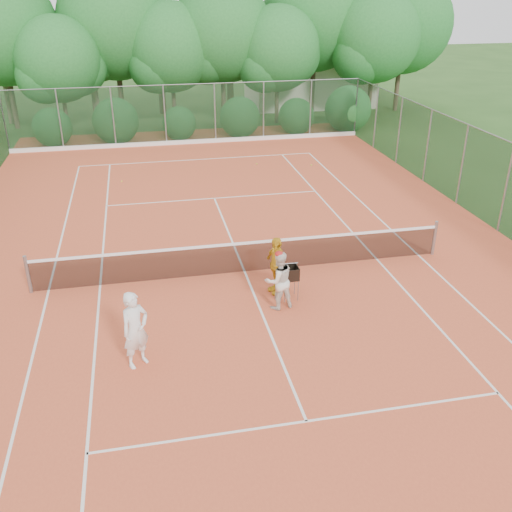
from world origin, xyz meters
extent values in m
plane|color=#294E1C|center=(0.00, 0.00, 0.00)|extent=(120.00, 120.00, 0.00)
cube|color=#D85832|center=(0.00, 0.00, 0.01)|extent=(18.00, 36.00, 0.02)
cube|color=beige|center=(9.00, 24.00, 1.50)|extent=(8.00, 5.00, 3.00)
cylinder|color=gray|center=(-5.94, 0.00, 0.57)|extent=(0.10, 0.10, 1.10)
cylinder|color=gray|center=(5.94, 0.00, 0.57)|extent=(0.10, 0.10, 1.10)
cube|color=black|center=(0.00, 0.00, 0.48)|extent=(11.87, 0.03, 0.86)
cube|color=white|center=(0.00, 0.00, 0.95)|extent=(11.87, 0.04, 0.07)
imported|color=white|center=(-3.12, -3.87, 0.92)|extent=(0.78, 0.72, 1.79)
imported|color=silver|center=(0.48, -2.12, 0.81)|extent=(0.87, 0.74, 1.58)
ellipsoid|color=#AC1917|center=(0.48, -2.12, 1.56)|extent=(0.22, 0.22, 0.14)
imported|color=gold|center=(0.62, -1.31, 0.83)|extent=(0.63, 1.02, 1.62)
cylinder|color=gray|center=(0.71, -1.90, 0.31)|extent=(0.02, 0.02, 0.59)
cylinder|color=gray|center=(1.08, -1.54, 0.31)|extent=(0.02, 0.02, 0.59)
cube|color=black|center=(0.89, -1.72, 0.78)|extent=(0.41, 0.41, 0.34)
sphere|color=yellow|center=(-3.56, 9.17, 0.05)|extent=(0.07, 0.07, 0.07)
sphere|color=gold|center=(2.56, 10.52, 0.05)|extent=(0.07, 0.07, 0.07)
sphere|color=#C1D130|center=(4.97, 9.81, 0.05)|extent=(0.07, 0.07, 0.07)
cube|color=white|center=(0.00, 11.88, 0.02)|extent=(11.03, 0.06, 0.01)
cube|color=white|center=(-5.49, 0.00, 0.02)|extent=(0.06, 23.77, 0.01)
cube|color=white|center=(5.49, 0.00, 0.02)|extent=(0.06, 23.77, 0.01)
cube|color=white|center=(-4.11, 0.00, 0.02)|extent=(0.06, 23.77, 0.01)
cube|color=white|center=(4.11, 0.00, 0.02)|extent=(0.06, 23.77, 0.01)
cube|color=white|center=(0.00, 6.40, 0.02)|extent=(8.23, 0.06, 0.01)
cube|color=white|center=(0.00, -6.40, 0.02)|extent=(8.23, 0.06, 0.01)
cube|color=white|center=(0.00, 0.00, 0.02)|extent=(0.06, 12.80, 0.01)
cube|color=#19381E|center=(0.00, 15.00, 1.52)|extent=(18.00, 0.02, 3.00)
cylinder|color=gray|center=(-9.00, 15.00, 1.52)|extent=(0.07, 0.07, 3.00)
cylinder|color=gray|center=(9.00, 15.00, 1.52)|extent=(0.07, 0.07, 3.00)
cylinder|color=gray|center=(-9.00, 15.00, 1.52)|extent=(0.07, 0.07, 3.00)
cylinder|color=gray|center=(9.00, 15.00, 1.52)|extent=(0.07, 0.07, 3.00)
cylinder|color=brown|center=(-9.50, 20.50, 2.20)|extent=(0.30, 0.30, 4.40)
cylinder|color=brown|center=(-6.50, 18.50, 1.60)|extent=(0.22, 0.22, 3.20)
sphere|color=#226628|center=(-6.50, 18.50, 3.97)|extent=(4.48, 4.48, 4.48)
cylinder|color=brown|center=(-3.50, 21.00, 2.25)|extent=(0.31, 0.31, 4.50)
sphere|color=#226628|center=(-3.50, 21.00, 5.58)|extent=(6.30, 6.30, 6.30)
cylinder|color=brown|center=(-0.50, 19.50, 1.75)|extent=(0.24, 0.24, 3.50)
sphere|color=#226628|center=(-0.50, 19.50, 4.34)|extent=(4.90, 4.90, 4.90)
cylinder|color=brown|center=(2.50, 20.00, 2.05)|extent=(0.28, 0.28, 4.10)
sphere|color=#226628|center=(2.50, 20.00, 5.08)|extent=(5.74, 5.74, 5.74)
cylinder|color=brown|center=(5.50, 18.80, 1.70)|extent=(0.23, 0.23, 3.40)
sphere|color=#226628|center=(5.50, 18.80, 4.22)|extent=(4.76, 4.76, 4.76)
cylinder|color=brown|center=(8.50, 21.50, 2.33)|extent=(0.32, 0.32, 4.65)
sphere|color=#226628|center=(8.50, 21.50, 5.77)|extent=(6.51, 6.51, 6.51)
cylinder|color=brown|center=(11.50, 19.20, 1.90)|extent=(0.26, 0.26, 3.80)
sphere|color=#226628|center=(11.50, 19.20, 4.71)|extent=(5.32, 5.32, 5.32)
cylinder|color=brown|center=(14.00, 20.80, 2.12)|extent=(0.29, 0.29, 4.25)
sphere|color=#226628|center=(14.00, 20.80, 5.27)|extent=(5.95, 5.95, 5.95)
cone|color=brown|center=(-5.00, 21.00, 5.50)|extent=(0.44, 0.44, 11.00)
cone|color=brown|center=(3.00, 20.50, 5.00)|extent=(0.44, 0.44, 10.00)
cone|color=brown|center=(7.00, 22.50, 6.00)|extent=(0.44, 0.44, 12.00)
camera|label=1|loc=(-2.69, -14.53, 7.69)|focal=40.00mm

